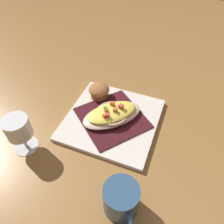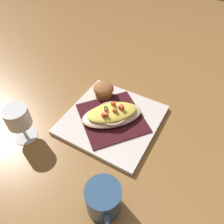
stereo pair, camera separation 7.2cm
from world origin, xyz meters
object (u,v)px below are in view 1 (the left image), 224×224
at_px(square_plate, 112,120).
at_px(stemmed_glass, 18,130).
at_px(coffee_mug, 121,200).
at_px(gratin_dish, 112,114).
at_px(muffin, 99,91).

height_order(square_plate, stemmed_glass, stemmed_glass).
xyz_separation_m(square_plate, coffee_mug, (-0.15, 0.25, 0.03)).
height_order(gratin_dish, coffee_mug, coffee_mug).
bearing_deg(stemmed_glass, muffin, -109.67).
xyz_separation_m(coffee_mug, stemmed_glass, (0.34, -0.04, 0.04)).
relative_size(square_plate, coffee_mug, 2.95).
bearing_deg(coffee_mug, stemmed_glass, -5.96).
distance_m(muffin, stemmed_glass, 0.31).
xyz_separation_m(muffin, stemmed_glass, (0.10, 0.29, 0.04)).
height_order(coffee_mug, stemmed_glass, stemmed_glass).
bearing_deg(square_plate, gratin_dish, -158.20).
xyz_separation_m(square_plate, gratin_dish, (-0.00, -0.00, 0.03)).
xyz_separation_m(gratin_dish, stemmed_glass, (0.19, 0.21, 0.05)).
bearing_deg(gratin_dish, coffee_mug, 120.81).
height_order(gratin_dish, muffin, same).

